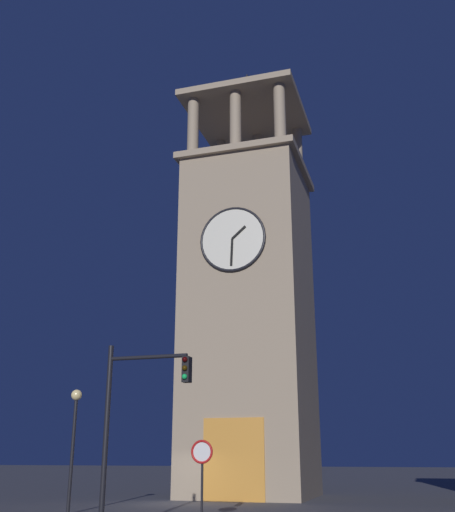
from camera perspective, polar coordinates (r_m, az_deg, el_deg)
name	(u,v)px	position (r m, az deg, el deg)	size (l,w,h in m)	color
ground_plane	(178,504)	(31.16, -4.64, -22.06)	(200.00, 200.00, 0.00)	#4C4C51
clocktower	(249,312)	(36.36, 2.06, -5.22)	(7.31, 7.40, 26.69)	gray
traffic_signal_near	(133,407)	(18.92, -8.79, -13.73)	(2.72, 0.41, 5.42)	black
street_lamp	(74,425)	(26.40, -14.11, -15.04)	(0.44, 0.44, 4.75)	black
no_horn_sign	(202,458)	(21.69, -2.40, -18.33)	(0.78, 0.14, 2.68)	black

